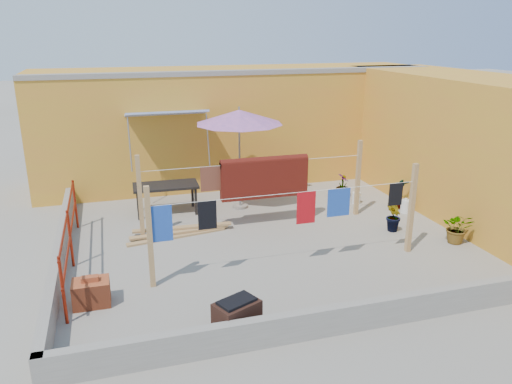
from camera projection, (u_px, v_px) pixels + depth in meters
ground at (267, 239)px, 10.54m from camera, size 80.00×80.00×0.00m
wall_back at (234, 124)px, 14.46m from camera, size 11.00×3.27×3.21m
wall_right at (482, 149)px, 11.46m from camera, size 2.40×9.00×3.20m
parapet_front at (342, 319)px, 7.21m from camera, size 8.30×0.16×0.44m
parapet_left at (60, 252)px, 9.36m from camera, size 0.16×7.30×0.44m
red_railing at (69, 230)px, 9.09m from camera, size 0.05×4.20×1.10m
clothesline_rig at (265, 183)px, 10.76m from camera, size 5.09×2.35×1.80m
patio_umbrella at (239, 118)px, 11.71m from camera, size 2.44×2.44×2.50m
outdoor_table at (166, 187)px, 11.84m from camera, size 1.55×0.81×0.71m
brick_stack at (91, 292)px, 7.93m from camera, size 0.58×0.43×0.50m
lumber_pile at (180, 232)px, 10.71m from camera, size 2.29×0.63×0.14m
brazier at (237, 318)px, 7.14m from camera, size 0.74×0.64×0.56m
white_basin at (391, 305)px, 7.89m from camera, size 0.49×0.49×0.08m
water_jug_a at (405, 206)px, 12.02m from camera, size 0.23×0.23×0.36m
water_jug_b at (356, 198)px, 12.65m from camera, size 0.21×0.21×0.33m
green_hose at (292, 187)px, 13.92m from camera, size 0.51×0.51×0.07m
plant_back_a at (294, 176)px, 13.84m from camera, size 0.67×0.60×0.70m
plant_back_b at (343, 185)px, 13.10m from camera, size 0.44×0.44×0.62m
plant_right_a at (399, 193)px, 12.22m from camera, size 0.45×0.34×0.78m
plant_right_b at (394, 217)px, 10.80m from camera, size 0.39×0.45×0.70m
plant_right_c at (458, 228)px, 10.23m from camera, size 0.79×0.78×0.67m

